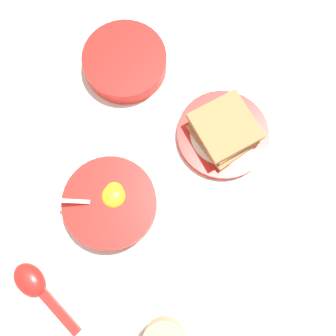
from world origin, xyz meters
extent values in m
plane|color=beige|center=(0.00, 0.00, 0.00)|extent=(3.00, 3.00, 0.00)
cylinder|color=red|center=(-0.04, -0.01, 0.02)|extent=(0.17, 0.17, 0.04)
cylinder|color=white|center=(-0.04, -0.01, 0.02)|extent=(0.14, 0.14, 0.02)
ellipsoid|color=yellow|center=(-0.03, 0.00, 0.04)|extent=(0.04, 0.04, 0.02)
ellipsoid|color=yellow|center=(-0.03, -0.01, 0.04)|extent=(0.04, 0.04, 0.02)
cylinder|color=black|center=(-0.03, -0.02, 0.03)|extent=(0.05, 0.05, 0.00)
ellipsoid|color=silver|center=(-0.06, 0.00, 0.03)|extent=(0.03, 0.02, 0.01)
cube|color=silver|center=(-0.09, 0.02, 0.05)|extent=(0.04, 0.04, 0.03)
cylinder|color=red|center=(0.21, -0.03, 0.01)|extent=(0.18, 0.18, 0.02)
cylinder|color=white|center=(0.21, -0.03, 0.02)|extent=(0.13, 0.13, 0.00)
cube|color=#9E7042|center=(0.20, -0.04, 0.03)|extent=(0.10, 0.11, 0.01)
cube|color=tan|center=(0.21, -0.03, 0.04)|extent=(0.11, 0.12, 0.01)
cube|color=#9E7042|center=(0.21, -0.03, 0.05)|extent=(0.12, 0.12, 0.01)
ellipsoid|color=red|center=(-0.24, -0.03, 0.01)|extent=(0.06, 0.07, 0.03)
cube|color=red|center=(-0.23, -0.11, 0.01)|extent=(0.03, 0.10, 0.01)
cylinder|color=red|center=(0.15, 0.20, 0.02)|extent=(0.17, 0.17, 0.04)
cylinder|color=white|center=(0.15, 0.20, 0.03)|extent=(0.14, 0.14, 0.01)
camera|label=1|loc=(-0.02, -0.16, 0.74)|focal=42.00mm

